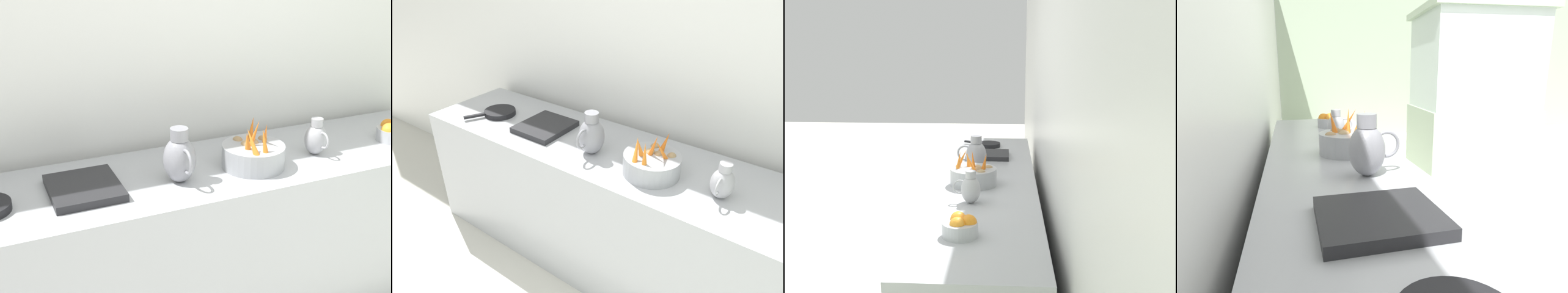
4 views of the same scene
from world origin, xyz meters
TOP-DOWN VIEW (x-y plane):
  - tile_wall_left at (-1.95, 0.38)m, footprint 0.10×8.95m
  - prep_counter at (-1.51, -0.12)m, footprint 0.66×2.94m
  - vegetable_colander at (-1.43, 0.03)m, footprint 0.30×0.30m
  - orange_bowl at (-1.44, 0.88)m, footprint 0.17×0.17m
  - metal_pitcher_tall at (-1.42, -0.35)m, footprint 0.21×0.15m
  - metal_pitcher_short at (-1.44, 0.39)m, footprint 0.16×0.11m
  - counter_sink_basin at (-1.49, -0.77)m, footprint 0.34×0.30m
  - skillet_on_counter at (-1.47, -1.18)m, footprint 0.33×0.23m

SIDE VIEW (x-z plane):
  - prep_counter at x=-1.51m, z-range 0.00..0.88m
  - skillet_on_counter at x=-1.47m, z-range 0.88..0.92m
  - counter_sink_basin at x=-1.49m, z-range 0.88..0.92m
  - orange_bowl at x=-1.44m, z-range 0.88..0.98m
  - vegetable_colander at x=-1.43m, z-range 0.83..1.06m
  - metal_pitcher_short at x=-1.44m, z-range 0.87..1.06m
  - metal_pitcher_tall at x=-1.42m, z-range 0.87..1.12m
  - tile_wall_left at x=-1.95m, z-range 0.00..3.00m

